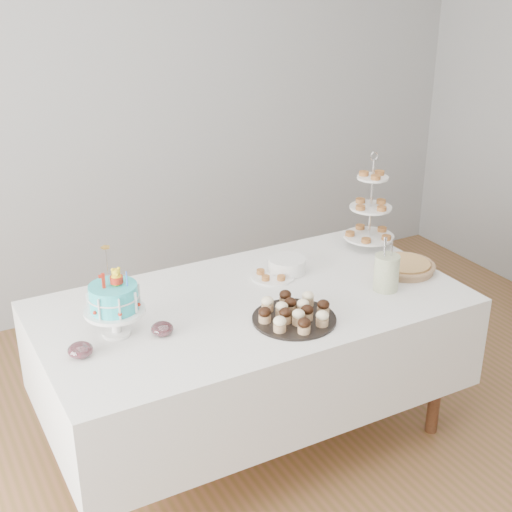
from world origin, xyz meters
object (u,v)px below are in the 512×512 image
pastry_plate (273,275)px  utensil_pitcher (387,271)px  pie (405,266)px  cupcake_tray (294,312)px  tiered_stand (371,208)px  table (252,344)px  jam_bowl_a (80,350)px  plate_stack (287,265)px  birthday_cake (115,312)px  jam_bowl_b (162,329)px

pastry_plate → utensil_pitcher: bearing=-42.3°
pastry_plate → pie: bearing=-22.1°
utensil_pitcher → cupcake_tray: bearing=167.4°
tiered_stand → pie: bearing=-95.1°
table → jam_bowl_a: size_ratio=19.28×
jam_bowl_a → utensil_pitcher: (1.41, -0.10, 0.06)m
cupcake_tray → plate_stack: 0.49m
plate_stack → jam_bowl_a: plate_stack is taller
table → birthday_cake: size_ratio=4.99×
pie → pastry_plate: bearing=157.9°
pastry_plate → cupcake_tray: bearing=-107.7°
plate_stack → jam_bowl_a: bearing=-165.6°
pie → tiered_stand: (0.03, 0.34, 0.19)m
jam_bowl_a → jam_bowl_b: jam_bowl_a is taller
table → pie: size_ratio=6.48×
pie → jam_bowl_b: bearing=-179.6°
table → tiered_stand: 0.99m
tiered_stand → cupcake_tray: bearing=-146.7°
birthday_cake → cupcake_tray: birthday_cake is taller
cupcake_tray → pastry_plate: bearing=72.3°
pastry_plate → jam_bowl_b: size_ratio=2.31×
birthday_cake → plate_stack: 0.95m
birthday_cake → plate_stack: bearing=16.9°
pastry_plate → jam_bowl_b: bearing=-159.2°
jam_bowl_b → utensil_pitcher: 1.08m
birthday_cake → tiered_stand: tiered_stand is taller
pastry_plate → jam_bowl_a: size_ratio=2.16×
cupcake_tray → utensil_pitcher: (0.53, 0.05, 0.05)m
cupcake_tray → utensil_pitcher: bearing=5.5°
pie → jam_bowl_b: size_ratio=3.18×
table → plate_stack: (0.30, 0.19, 0.26)m
table → jam_bowl_a: jam_bowl_a is taller
jam_bowl_a → table: bearing=6.6°
birthday_cake → jam_bowl_b: 0.20m
tiered_stand → plate_stack: bearing=-172.8°
table → jam_bowl_b: jam_bowl_b is taller
jam_bowl_a → plate_stack: bearing=14.4°
jam_bowl_b → utensil_pitcher: (1.07, -0.11, 0.07)m
plate_stack → jam_bowl_a: 1.14m
tiered_stand → plate_stack: tiered_stand is taller
birthday_cake → plate_stack: (0.93, 0.19, -0.07)m
cupcake_tray → pastry_plate: (0.13, 0.41, -0.03)m
pie → utensil_pitcher: (-0.21, -0.11, 0.07)m
cupcake_tray → utensil_pitcher: utensil_pitcher is taller
table → utensil_pitcher: utensil_pitcher is taller
cupcake_tray → tiered_stand: tiered_stand is taller
birthday_cake → jam_bowl_a: 0.22m
table → utensil_pitcher: bearing=-17.8°
plate_stack → jam_bowl_b: bearing=-160.0°
plate_stack → pastry_plate: 0.10m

